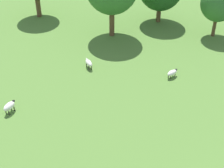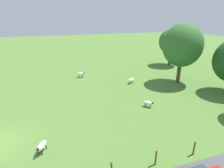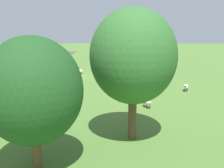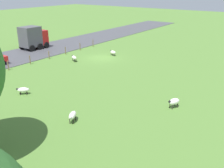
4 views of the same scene
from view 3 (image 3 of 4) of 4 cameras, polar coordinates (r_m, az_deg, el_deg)
ground_plane at (r=40.64m, az=-8.05°, el=1.58°), size 160.00×160.00×0.00m
road_strip at (r=43.58m, az=-21.44°, el=1.61°), size 8.00×80.00×0.06m
sheep_0 at (r=42.55m, az=-6.93°, el=2.76°), size 1.20×0.78×0.73m
sheep_1 at (r=26.40m, az=-8.92°, el=-3.20°), size 1.08×1.07×0.69m
sheep_2 at (r=37.66m, az=-11.78°, el=1.44°), size 1.27×0.94×0.78m
sheep_3 at (r=32.18m, az=15.44°, el=-0.53°), size 0.89×1.22×0.82m
sheep_4 at (r=24.97m, az=7.48°, el=-3.86°), size 0.93×1.24×0.77m
tree_1 at (r=17.06m, az=4.54°, el=5.84°), size 5.54×5.54×8.60m
tree_3 at (r=14.06m, az=-16.48°, el=-1.44°), size 5.10×5.10×6.99m
fence_post_0 at (r=46.54m, az=-13.81°, el=3.44°), size 0.12×0.12×1.20m
fence_post_1 at (r=43.56m, az=-14.91°, el=2.77°), size 0.12×0.12×1.15m
fence_post_2 at (r=40.60m, az=-16.17°, el=2.00°), size 0.12×0.12×1.10m
fence_post_3 at (r=37.67m, az=-17.62°, el=1.13°), size 0.12×0.12×1.09m
fence_post_4 at (r=34.77m, az=-19.32°, el=0.18°), size 0.12×0.12×1.14m
fence_post_5 at (r=31.92m, az=-21.32°, el=-0.95°), size 0.12×0.12×1.19m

